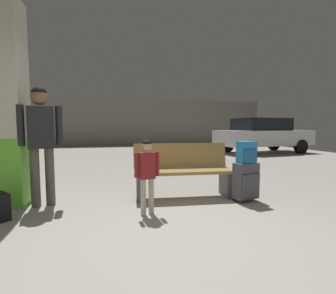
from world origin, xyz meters
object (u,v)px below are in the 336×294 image
at_px(bench, 182,170).
at_px(child, 147,169).
at_px(suitcase, 246,181).
at_px(adult, 41,133).
at_px(backpack_bright, 247,152).
at_px(structural_pillar, 4,105).
at_px(parked_car_side, 263,135).

relative_size(bench, child, 1.63).
bearing_deg(suitcase, adult, 171.39).
bearing_deg(backpack_bright, structural_pillar, 169.78).
relative_size(suitcase, parked_car_side, 0.14).
relative_size(backpack_bright, parked_car_side, 0.08).
bearing_deg(backpack_bright, bench, 152.28).
distance_m(structural_pillar, backpack_bright, 3.70).
relative_size(bench, suitcase, 2.71).
bearing_deg(parked_car_side, suitcase, -124.99).
xyz_separation_m(bench, adult, (-2.14, -0.01, 0.64)).
height_order(backpack_bright, child, child).
bearing_deg(suitcase, bench, 152.33).
bearing_deg(adult, backpack_bright, -8.62).
distance_m(structural_pillar, parked_car_side, 9.79).
distance_m(bench, backpack_bright, 1.07).
xyz_separation_m(bench, suitcase, (0.90, -0.47, -0.12)).
relative_size(structural_pillar, parked_car_side, 0.71).
bearing_deg(adult, structural_pillar, 160.95).
distance_m(bench, suitcase, 1.02).
xyz_separation_m(structural_pillar, suitcase, (3.57, -0.64, -1.17)).
bearing_deg(suitcase, structural_pillar, 169.79).
relative_size(suitcase, child, 0.60).
height_order(structural_pillar, bench, structural_pillar).
bearing_deg(adult, suitcase, -8.61).
distance_m(bench, adult, 2.23).
height_order(structural_pillar, suitcase, structural_pillar).
height_order(structural_pillar, backpack_bright, structural_pillar).
bearing_deg(parked_car_side, adult, -141.95).
xyz_separation_m(bench, child, (-0.69, -0.72, 0.17)).
bearing_deg(child, adult, 153.91).
bearing_deg(structural_pillar, adult, -19.05).
height_order(suitcase, child, child).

